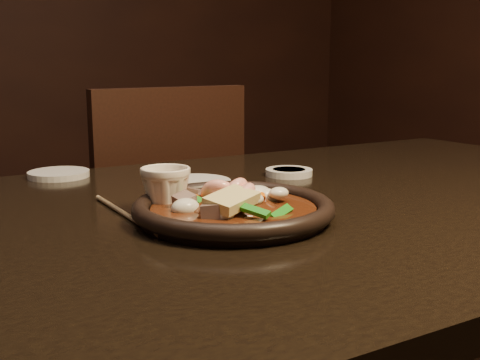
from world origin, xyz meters
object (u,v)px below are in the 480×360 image
table (289,246)px  tea_cup (166,189)px  plate (233,210)px  chair (152,241)px

table → tea_cup: size_ratio=21.73×
table → plate: size_ratio=5.60×
table → tea_cup: bearing=172.4°
plate → tea_cup: (-0.07, 0.08, 0.02)m
table → tea_cup: tea_cup is taller
table → tea_cup: 0.23m
chair → plate: 0.81m
chair → plate: chair is taller
plate → table: bearing=22.6°
table → plate: bearing=-157.4°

